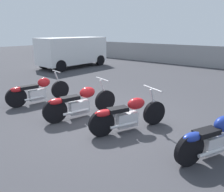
{
  "coord_description": "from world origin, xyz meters",
  "views": [
    {
      "loc": [
        3.6,
        -4.03,
        2.35
      ],
      "look_at": [
        0.0,
        0.28,
        0.65
      ],
      "focal_mm": 35.0,
      "sensor_mm": 36.0,
      "label": 1
    }
  ],
  "objects_px": {
    "motorcycle_slot_1": "(80,103)",
    "motorcycle_slot_3": "(215,137)",
    "motorcycle_slot_2": "(128,115)",
    "parked_van": "(73,51)",
    "motorcycle_slot_0": "(38,91)"
  },
  "relations": [
    {
      "from": "motorcycle_slot_0",
      "to": "motorcycle_slot_3",
      "type": "relative_size",
      "value": 1.16
    },
    {
      "from": "motorcycle_slot_3",
      "to": "motorcycle_slot_2",
      "type": "bearing_deg",
      "value": -152.84
    },
    {
      "from": "motorcycle_slot_3",
      "to": "parked_van",
      "type": "xyz_separation_m",
      "value": [
        -10.38,
        5.39,
        0.65
      ]
    },
    {
      "from": "motorcycle_slot_0",
      "to": "parked_van",
      "type": "height_order",
      "value": "parked_van"
    },
    {
      "from": "motorcycle_slot_1",
      "to": "motorcycle_slot_3",
      "type": "distance_m",
      "value": 3.48
    },
    {
      "from": "motorcycle_slot_2",
      "to": "parked_van",
      "type": "distance_m",
      "value": 10.09
    },
    {
      "from": "motorcycle_slot_3",
      "to": "motorcycle_slot_0",
      "type": "bearing_deg",
      "value": -152.7
    },
    {
      "from": "motorcycle_slot_0",
      "to": "motorcycle_slot_3",
      "type": "xyz_separation_m",
      "value": [
        5.49,
        0.32,
        0.0
      ]
    },
    {
      "from": "motorcycle_slot_1",
      "to": "parked_van",
      "type": "height_order",
      "value": "parked_van"
    },
    {
      "from": "motorcycle_slot_2",
      "to": "parked_van",
      "type": "xyz_separation_m",
      "value": [
        -8.43,
        5.5,
        0.66
      ]
    },
    {
      "from": "motorcycle_slot_0",
      "to": "parked_van",
      "type": "distance_m",
      "value": 7.55
    },
    {
      "from": "motorcycle_slot_1",
      "to": "motorcycle_slot_2",
      "type": "distance_m",
      "value": 1.53
    },
    {
      "from": "motorcycle_slot_1",
      "to": "motorcycle_slot_2",
      "type": "xyz_separation_m",
      "value": [
        1.52,
        0.15,
        -0.02
      ]
    },
    {
      "from": "motorcycle_slot_1",
      "to": "motorcycle_slot_2",
      "type": "height_order",
      "value": "motorcycle_slot_1"
    },
    {
      "from": "motorcycle_slot_0",
      "to": "motorcycle_slot_1",
      "type": "height_order",
      "value": "motorcycle_slot_1"
    }
  ]
}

